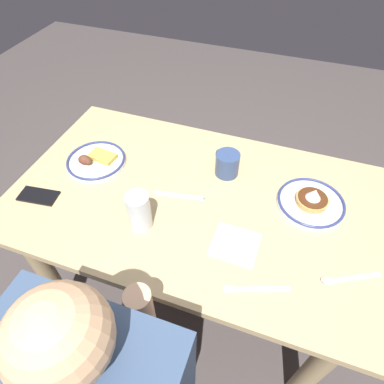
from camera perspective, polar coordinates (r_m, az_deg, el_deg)
ground_plane at (r=1.86m, az=0.16°, el=-16.62°), size 6.00×6.00×0.00m
dining_table at (r=1.33m, az=0.22°, el=-4.92°), size 1.36×0.82×0.76m
plate_near_main at (r=1.40m, az=-16.49°, el=5.29°), size 0.24×0.24×0.05m
plate_center_pancakes at (r=1.26m, az=20.11°, el=-1.63°), size 0.24×0.24×0.08m
coffee_mug at (r=1.29m, az=6.13°, el=5.01°), size 0.11×0.10×0.10m
drinking_glass at (r=1.10m, az=-9.19°, el=-3.64°), size 0.08×0.08×0.15m
cell_phone at (r=1.35m, az=-25.26°, el=-0.62°), size 0.15×0.09×0.01m
paper_napkin at (r=1.10m, az=7.52°, el=-9.07°), size 0.15×0.14×0.00m
fork_near at (r=1.03m, az=11.14°, el=-16.33°), size 0.19×0.08×0.01m
fork_far at (r=1.22m, az=-2.16°, el=-0.66°), size 0.19×0.05×0.01m
tea_spoon at (r=1.12m, az=24.78°, el=-13.67°), size 0.17×0.10×0.01m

